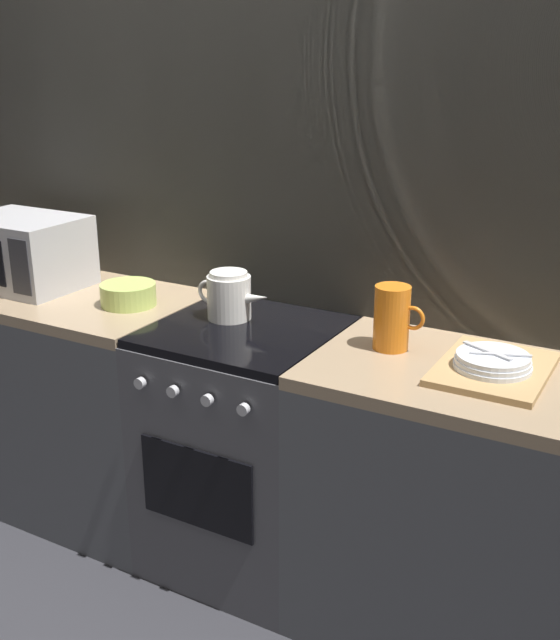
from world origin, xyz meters
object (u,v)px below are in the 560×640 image
at_px(pitcher, 392,318).
at_px(kettle, 229,296).
at_px(stove_unit, 246,448).
at_px(microwave, 24,251).
at_px(mixing_bowl, 129,294).
at_px(dish_pile, 493,365).

bearing_deg(pitcher, kettle, -179.41).
bearing_deg(pitcher, stove_unit, -172.71).
relative_size(microwave, mixing_bowl, 2.30).
bearing_deg(stove_unit, mixing_bowl, 179.41).
height_order(stove_unit, dish_pile, dish_pile).
bearing_deg(dish_pile, mixing_bowl, -179.19).
xyz_separation_m(kettle, pitcher, (0.59, 0.01, 0.02)).
bearing_deg(stove_unit, kettle, 148.78).
height_order(stove_unit, microwave, microwave).
height_order(kettle, dish_pile, kettle).
distance_m(microwave, dish_pile, 1.83).
height_order(mixing_bowl, pitcher, pitcher).
height_order(pitcher, dish_pile, pitcher).
height_order(stove_unit, mixing_bowl, mixing_bowl).
bearing_deg(mixing_bowl, microwave, -179.70).
height_order(kettle, pitcher, pitcher).
bearing_deg(microwave, pitcher, 2.32).
bearing_deg(kettle, stove_unit, -31.22).
height_order(microwave, dish_pile, microwave).
bearing_deg(pitcher, microwave, -177.68).
xyz_separation_m(microwave, dish_pile, (1.83, 0.02, -0.11)).
relative_size(microwave, dish_pile, 1.15).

